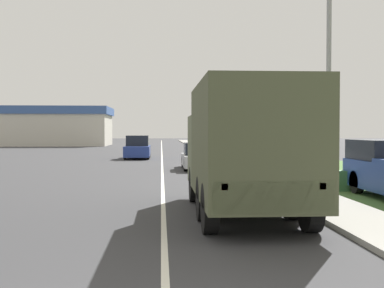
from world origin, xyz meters
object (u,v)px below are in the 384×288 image
(car_nearest_ahead, at_px, (198,157))
(car_second_ahead, at_px, (138,148))
(military_truck, at_px, (244,146))
(lamp_post, at_px, (321,72))

(car_nearest_ahead, bearing_deg, car_second_ahead, 110.61)
(car_nearest_ahead, bearing_deg, military_truck, -90.03)
(lamp_post, bearing_deg, military_truck, -143.02)
(car_nearest_ahead, relative_size, car_second_ahead, 1.05)
(military_truck, bearing_deg, car_nearest_ahead, 89.97)
(car_nearest_ahead, relative_size, lamp_post, 0.73)
(car_nearest_ahead, bearing_deg, lamp_post, -78.72)
(military_truck, xyz_separation_m, car_second_ahead, (-3.81, 24.76, -0.95))
(car_second_ahead, distance_m, lamp_post, 23.91)
(car_second_ahead, bearing_deg, lamp_post, -74.46)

